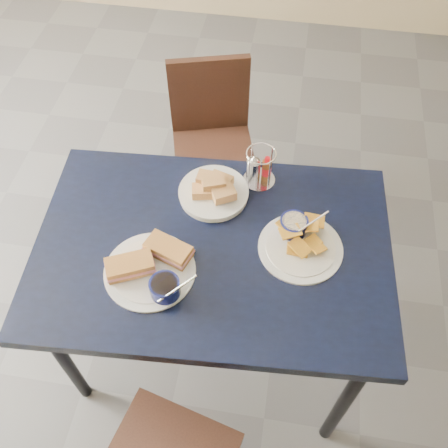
% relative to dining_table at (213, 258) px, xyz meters
% --- Properties ---
extents(ground, '(6.00, 6.00, 0.00)m').
position_rel_dining_table_xyz_m(ground, '(-0.13, 0.03, -0.68)').
color(ground, '#4C4C50').
rests_on(ground, ground).
extents(dining_table, '(1.17, 0.82, 0.75)m').
position_rel_dining_table_xyz_m(dining_table, '(0.00, 0.00, 0.00)').
color(dining_table, black).
rests_on(dining_table, ground).
extents(chair_far, '(0.45, 0.44, 0.77)m').
position_rel_dining_table_xyz_m(chair_far, '(-0.14, 0.84, -0.24)').
color(chair_far, black).
rests_on(chair_far, ground).
extents(sandwich_plate, '(0.30, 0.28, 0.12)m').
position_rel_dining_table_xyz_m(sandwich_plate, '(-0.16, -0.12, 0.10)').
color(sandwich_plate, white).
rests_on(sandwich_plate, dining_table).
extents(plantain_plate, '(0.27, 0.27, 0.12)m').
position_rel_dining_table_xyz_m(plantain_plate, '(0.26, 0.06, 0.09)').
color(plantain_plate, white).
rests_on(plantain_plate, dining_table).
extents(bread_basket, '(0.23, 0.23, 0.08)m').
position_rel_dining_table_xyz_m(bread_basket, '(-0.03, 0.20, 0.10)').
color(bread_basket, white).
rests_on(bread_basket, dining_table).
extents(condiment_caddy, '(0.11, 0.11, 0.14)m').
position_rel_dining_table_xyz_m(condiment_caddy, '(0.11, 0.30, 0.13)').
color(condiment_caddy, silver).
rests_on(condiment_caddy, dining_table).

